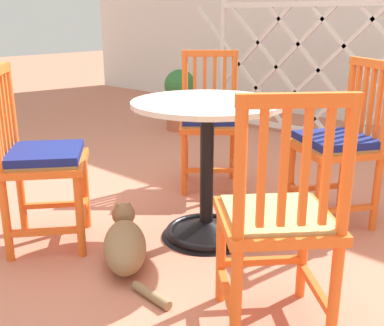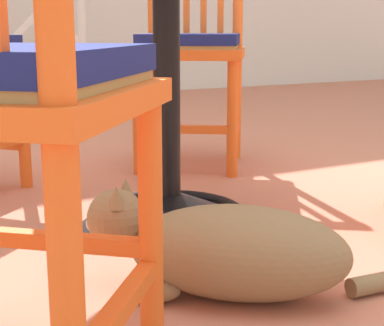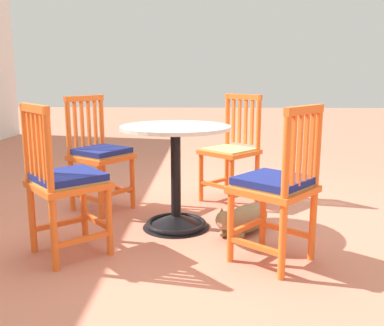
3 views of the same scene
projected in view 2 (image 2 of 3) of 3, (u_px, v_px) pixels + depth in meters
The scene contains 4 objects.
ground_plane at pixel (177, 252), 1.49m from camera, with size 24.00×24.00×0.00m, color #C6755B.
cafe_table at pixel (167, 121), 1.64m from camera, with size 0.76×0.76×0.73m.
orange_chair_tucked_in at pixel (191, 49), 2.35m from camera, with size 0.56×0.56×0.91m.
tabby_cat at pixel (220, 251), 1.23m from camera, with size 0.67×0.44×0.23m.
Camera 2 is at (-0.63, -1.26, 0.53)m, focal length 58.05 mm.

